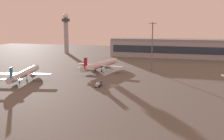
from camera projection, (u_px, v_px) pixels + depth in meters
The scene contains 7 objects.
ground_plane at pixel (114, 86), 134.55m from camera, with size 416.00×416.00×0.00m, color #56544F.
terminal_building at pixel (195, 49), 232.80m from camera, with size 148.83×22.40×16.40m.
control_tower at pixel (66, 30), 264.77m from camera, with size 8.00×8.00×39.68m.
airplane_near_gate at pixel (24, 74), 145.72m from camera, with size 30.25×38.65×9.97m.
airplane_mid_apron at pixel (100, 65), 172.35m from camera, with size 32.74×41.78×10.82m.
fuel_truck at pixel (99, 84), 132.78m from camera, with size 2.56×6.36×2.35m.
apron_light_central at pixel (152, 44), 169.29m from camera, with size 4.80×0.90×31.25m.
Camera 1 is at (32.94, -126.63, 32.36)m, focal length 42.72 mm.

